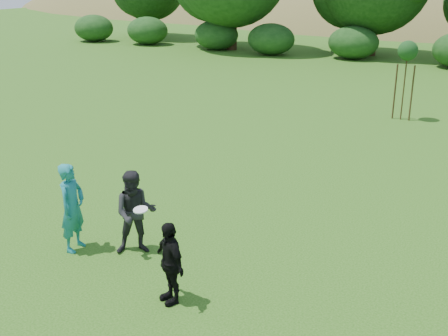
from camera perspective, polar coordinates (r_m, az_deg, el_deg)
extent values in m
plane|color=#19470C|center=(10.47, -8.25, -10.51)|extent=(120.00, 120.00, 0.00)
imported|color=#1C7980|center=(11.20, -15.16, -3.88)|extent=(0.53, 0.71, 1.77)
imported|color=black|center=(10.85, -9.00, -4.50)|extent=(1.03, 0.99, 1.67)
imported|color=black|center=(9.28, -5.53, -9.53)|extent=(0.90, 0.71, 1.43)
cylinder|color=white|center=(10.28, -8.48, -4.22)|extent=(0.27, 0.27, 0.06)
cylinder|color=#3D2B17|center=(21.39, 17.82, 7.96)|extent=(0.05, 0.05, 2.50)
sphere|color=#174217|center=(21.20, 18.17, 11.27)|extent=(0.70, 0.70, 0.70)
cylinder|color=#3A2A16|center=(21.50, 16.97, 7.42)|extent=(0.06, 0.06, 2.00)
cylinder|color=#402E19|center=(21.38, 18.54, 7.20)|extent=(0.06, 0.06, 2.00)
ellipsoid|color=olive|center=(84.75, 7.69, 7.61)|extent=(110.00, 70.00, 44.00)
ellipsoid|color=olive|center=(67.20, 19.95, 7.33)|extent=(80.00, 50.00, 28.00)
cylinder|color=#3A2616|center=(46.44, -7.48, 14.59)|extent=(0.65, 0.65, 2.62)
cylinder|color=#3A2616|center=(39.04, 0.77, 14.22)|extent=(0.73, 0.73, 3.15)
cylinder|color=#3A2616|center=(37.55, 14.78, 13.12)|extent=(0.68, 0.68, 2.80)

